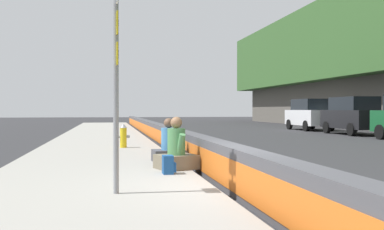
{
  "coord_description": "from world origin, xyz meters",
  "views": [
    {
      "loc": [
        -7.86,
        2.34,
        1.53
      ],
      "look_at": [
        7.39,
        -0.53,
        1.34
      ],
      "focal_mm": 41.87,
      "sensor_mm": 36.0,
      "label": 1
    }
  ],
  "objects_px": {
    "seated_person_middle": "(169,148)",
    "backpack": "(168,165)",
    "fire_hydrant": "(123,135)",
    "seated_person_foreground": "(176,152)",
    "parked_car_fourth": "(353,115)",
    "route_sign_post": "(116,67)",
    "parked_car_midline": "(309,114)"
  },
  "relations": [
    {
      "from": "seated_person_middle",
      "to": "route_sign_post",
      "type": "bearing_deg",
      "value": 161.46
    },
    {
      "from": "seated_person_middle",
      "to": "parked_car_midline",
      "type": "distance_m",
      "value": 22.8
    },
    {
      "from": "seated_person_foreground",
      "to": "backpack",
      "type": "xyz_separation_m",
      "value": [
        -0.79,
        0.29,
        -0.19
      ]
    },
    {
      "from": "route_sign_post",
      "to": "fire_hydrant",
      "type": "height_order",
      "value": "route_sign_post"
    },
    {
      "from": "parked_car_midline",
      "to": "seated_person_middle",
      "type": "bearing_deg",
      "value": 145.43
    },
    {
      "from": "seated_person_foreground",
      "to": "backpack",
      "type": "distance_m",
      "value": 0.86
    },
    {
      "from": "seated_person_foreground",
      "to": "route_sign_post",
      "type": "bearing_deg",
      "value": 153.35
    },
    {
      "from": "seated_person_foreground",
      "to": "seated_person_middle",
      "type": "bearing_deg",
      "value": -0.6
    },
    {
      "from": "seated_person_middle",
      "to": "seated_person_foreground",
      "type": "bearing_deg",
      "value": 179.4
    },
    {
      "from": "route_sign_post",
      "to": "parked_car_midline",
      "type": "height_order",
      "value": "route_sign_post"
    },
    {
      "from": "route_sign_post",
      "to": "parked_car_fourth",
      "type": "bearing_deg",
      "value": -39.84
    },
    {
      "from": "seated_person_foreground",
      "to": "parked_car_fourth",
      "type": "xyz_separation_m",
      "value": [
        14.48,
        -13.03,
        0.66
      ]
    },
    {
      "from": "fire_hydrant",
      "to": "seated_person_middle",
      "type": "height_order",
      "value": "seated_person_middle"
    },
    {
      "from": "seated_person_middle",
      "to": "backpack",
      "type": "bearing_deg",
      "value": 172.18
    },
    {
      "from": "route_sign_post",
      "to": "parked_car_fourth",
      "type": "relative_size",
      "value": 0.74
    },
    {
      "from": "seated_person_middle",
      "to": "parked_car_fourth",
      "type": "distance_m",
      "value": 18.42
    },
    {
      "from": "seated_person_middle",
      "to": "parked_car_midline",
      "type": "bearing_deg",
      "value": -34.57
    },
    {
      "from": "seated_person_foreground",
      "to": "parked_car_midline",
      "type": "height_order",
      "value": "parked_car_midline"
    },
    {
      "from": "fire_hydrant",
      "to": "backpack",
      "type": "relative_size",
      "value": 2.2
    },
    {
      "from": "backpack",
      "to": "parked_car_midline",
      "type": "distance_m",
      "value": 24.86
    },
    {
      "from": "route_sign_post",
      "to": "parked_car_midline",
      "type": "bearing_deg",
      "value": -31.91
    },
    {
      "from": "route_sign_post",
      "to": "seated_person_middle",
      "type": "bearing_deg",
      "value": -18.54
    },
    {
      "from": "route_sign_post",
      "to": "seated_person_foreground",
      "type": "distance_m",
      "value": 3.63
    },
    {
      "from": "parked_car_fourth",
      "to": "parked_car_midline",
      "type": "distance_m",
      "value": 5.76
    },
    {
      "from": "parked_car_fourth",
      "to": "parked_car_midline",
      "type": "bearing_deg",
      "value": 0.84
    },
    {
      "from": "route_sign_post",
      "to": "fire_hydrant",
      "type": "relative_size",
      "value": 4.09
    },
    {
      "from": "backpack",
      "to": "seated_person_middle",
      "type": "bearing_deg",
      "value": -7.82
    },
    {
      "from": "seated_person_foreground",
      "to": "seated_person_middle",
      "type": "xyz_separation_m",
      "value": [
        1.47,
        -0.02,
        -0.02
      ]
    },
    {
      "from": "route_sign_post",
      "to": "seated_person_middle",
      "type": "xyz_separation_m",
      "value": [
        4.33,
        -1.45,
        -1.73
      ]
    },
    {
      "from": "route_sign_post",
      "to": "seated_person_foreground",
      "type": "bearing_deg",
      "value": -26.65
    },
    {
      "from": "parked_car_fourth",
      "to": "seated_person_middle",
      "type": "bearing_deg",
      "value": 134.98
    },
    {
      "from": "fire_hydrant",
      "to": "seated_person_middle",
      "type": "bearing_deg",
      "value": -167.29
    }
  ]
}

